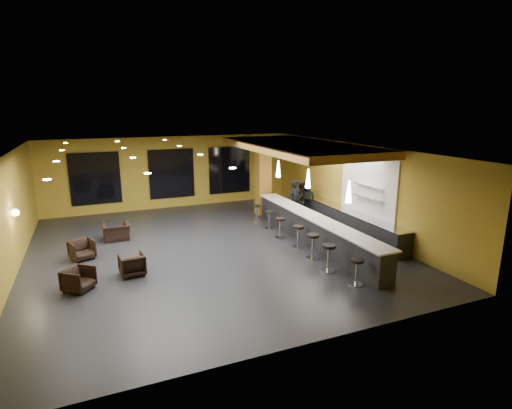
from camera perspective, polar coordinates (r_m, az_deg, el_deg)
name	(u,v)px	position (r m, az deg, el deg)	size (l,w,h in m)	color
floor	(210,249)	(14.41, -6.62, -6.40)	(12.00, 13.00, 0.10)	black
ceiling	(207,148)	(13.59, -7.05, 7.99)	(12.00, 13.00, 0.10)	black
wall_back	(171,172)	(20.16, -12.01, 4.52)	(12.00, 0.10, 3.50)	olive
wall_front	(300,270)	(8.08, 6.34, -9.31)	(12.00, 0.10, 3.50)	olive
wall_left	(6,219)	(13.61, -32.11, -1.77)	(0.10, 13.00, 3.50)	olive
wall_right	(353,187)	(16.55, 13.74, 2.43)	(0.10, 13.00, 3.50)	olive
wood_soffit	(298,147)	(16.05, 5.97, 8.22)	(3.60, 8.00, 0.28)	#A06B2E
window_left	(95,179)	(19.72, -21.98, 3.46)	(2.20, 0.06, 2.40)	black
window_center	(172,174)	(20.06, -11.95, 4.33)	(2.20, 0.06, 2.40)	black
window_right	(230,170)	(20.82, -3.80, 4.94)	(2.20, 0.06, 2.40)	black
tile_backsplash	(368,186)	(15.67, 15.68, 2.61)	(0.06, 3.20, 2.40)	white
bar_counter	(313,231)	(14.75, 8.21, -3.71)	(0.60, 8.00, 1.00)	black
bar_top	(314,217)	(14.60, 8.28, -1.75)	(0.78, 8.10, 0.05)	silver
prep_counter	(351,223)	(16.24, 13.38, -2.57)	(0.70, 6.00, 0.86)	black
prep_top	(351,212)	(16.12, 13.47, -1.02)	(0.72, 6.00, 0.03)	silver
wall_shelf_lower	(367,197)	(15.51, 15.63, 1.00)	(0.30, 1.50, 0.03)	silver
wall_shelf_upper	(368,186)	(15.42, 15.74, 2.62)	(0.30, 1.50, 0.03)	silver
column	(263,177)	(18.43, 1.01, 3.97)	(0.60, 0.60, 3.50)	brown
wall_sconce	(15,213)	(14.05, -31.16, -1.00)	(0.22, 0.22, 0.22)	#FFE5B2
pendant_0	(349,192)	(12.67, 13.12, 1.80)	(0.20, 0.20, 0.70)	white
pendant_1	(308,179)	(14.72, 7.46, 3.70)	(0.20, 0.20, 0.70)	white
pendant_2	(278,169)	(16.90, 3.21, 5.10)	(0.20, 0.20, 0.70)	white
staff_a	(295,201)	(17.36, 5.62, 0.51)	(0.68, 0.44, 1.86)	black
staff_b	(303,201)	(17.79, 6.68, 0.47)	(0.80, 0.63, 1.65)	black
staff_c	(307,199)	(18.21, 7.23, 0.76)	(0.80, 0.52, 1.65)	black
armchair_a	(79,279)	(12.10, -24.01, -9.73)	(0.69, 0.71, 0.64)	black
armchair_b	(132,264)	(12.59, -17.28, -8.17)	(0.70, 0.72, 0.66)	black
armchair_c	(82,250)	(14.40, -23.61, -5.93)	(0.70, 0.72, 0.65)	black
armchair_d	(116,232)	(15.98, -19.35, -3.70)	(0.96, 0.84, 0.63)	black
bar_stool_0	(357,268)	(11.68, 14.20, -8.85)	(0.39, 0.39, 0.77)	silver
bar_stool_1	(329,254)	(12.38, 10.32, -7.03)	(0.44, 0.44, 0.86)	silver
bar_stool_2	(313,243)	(13.32, 8.12, -5.48)	(0.43, 0.43, 0.84)	silver
bar_stool_3	(298,234)	(14.30, 6.06, -4.15)	(0.41, 0.41, 0.80)	silver
bar_stool_4	(280,225)	(15.23, 3.46, -2.98)	(0.41, 0.41, 0.80)	silver
bar_stool_5	(269,218)	(16.42, 1.91, -1.87)	(0.37, 0.37, 0.73)	silver
bar_stool_6	(257,211)	(17.46, 0.07, -0.91)	(0.37, 0.37, 0.73)	silver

